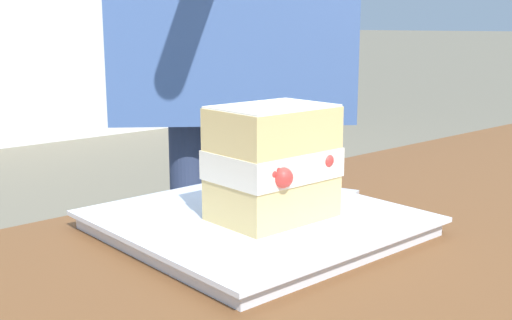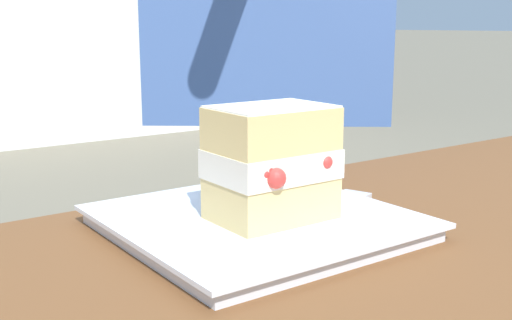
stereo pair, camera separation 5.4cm
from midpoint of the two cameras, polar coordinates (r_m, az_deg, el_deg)
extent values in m
cube|color=white|center=(0.56, 2.80, -5.85)|extent=(0.23, 0.23, 0.01)
cube|color=white|center=(0.55, 2.81, -5.07)|extent=(0.24, 0.24, 0.00)
cube|color=#E0C17A|center=(0.54, 4.24, -3.42)|extent=(0.10, 0.07, 0.03)
cube|color=white|center=(0.53, 4.29, -0.36)|extent=(0.10, 0.07, 0.02)
sphere|color=red|center=(0.49, 3.81, -1.25)|extent=(0.01, 0.01, 0.01)
sphere|color=red|center=(0.49, 4.09, -0.87)|extent=(0.01, 0.01, 0.01)
sphere|color=red|center=(0.49, 4.94, -1.66)|extent=(0.02, 0.02, 0.02)
sphere|color=red|center=(0.53, 9.10, -0.20)|extent=(0.01, 0.01, 0.01)
cube|color=#E0C17A|center=(0.53, 4.34, 2.78)|extent=(0.10, 0.07, 0.03)
cube|color=white|center=(0.52, 4.37, 4.75)|extent=(0.09, 0.07, 0.00)
cylinder|color=silver|center=(0.70, 4.62, -2.25)|extent=(0.06, 0.13, 0.01)
cube|color=silver|center=(0.67, 10.99, -3.22)|extent=(0.03, 0.04, 0.01)
cylinder|color=navy|center=(1.27, -1.54, -13.67)|extent=(0.07, 0.07, 0.77)
cylinder|color=navy|center=(1.27, 5.88, -13.71)|extent=(0.07, 0.07, 0.77)
camera|label=1|loc=(0.03, -87.14, 0.61)|focal=44.93mm
camera|label=2|loc=(0.03, 92.86, -0.61)|focal=44.93mm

